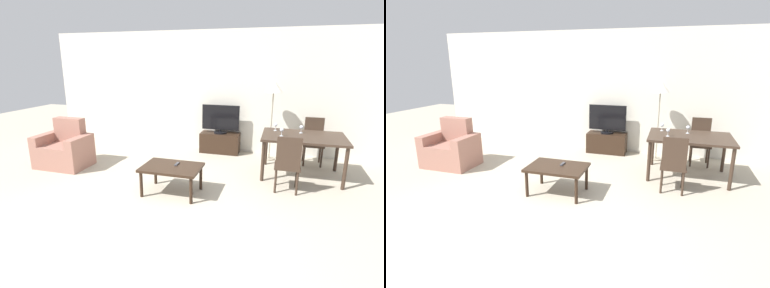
% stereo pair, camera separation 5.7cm
% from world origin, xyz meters
% --- Properties ---
extents(ground_plane, '(18.00, 18.00, 0.00)m').
position_xyz_m(ground_plane, '(0.00, 0.00, 0.00)').
color(ground_plane, '#B2A893').
extents(wall_back, '(7.79, 0.06, 2.70)m').
position_xyz_m(wall_back, '(0.00, 3.99, 1.35)').
color(wall_back, silver).
rests_on(wall_back, ground_plane).
extents(armchair, '(0.98, 0.71, 0.94)m').
position_xyz_m(armchair, '(-2.36, 1.92, 0.33)').
color(armchair, '#9E6B5B').
rests_on(armchair, ground_plane).
extents(tv_stand, '(0.88, 0.40, 0.45)m').
position_xyz_m(tv_stand, '(0.41, 3.72, 0.23)').
color(tv_stand, black).
rests_on(tv_stand, ground_plane).
extents(tv, '(0.84, 0.29, 0.64)m').
position_xyz_m(tv, '(0.41, 3.72, 0.77)').
color(tv, black).
rests_on(tv, tv_stand).
extents(coffee_table, '(0.91, 0.65, 0.45)m').
position_xyz_m(coffee_table, '(0.13, 1.34, 0.40)').
color(coffee_table, black).
rests_on(coffee_table, ground_plane).
extents(dining_table, '(1.42, 1.01, 0.76)m').
position_xyz_m(dining_table, '(2.11, 2.72, 0.68)').
color(dining_table, '#38281E').
rests_on(dining_table, ground_plane).
extents(dining_chair_near, '(0.40, 0.40, 0.93)m').
position_xyz_m(dining_chair_near, '(1.87, 1.90, 0.51)').
color(dining_chair_near, '#38281E').
rests_on(dining_chair_near, ground_plane).
extents(dining_chair_far, '(0.40, 0.40, 0.93)m').
position_xyz_m(dining_chair_far, '(2.36, 3.54, 0.51)').
color(dining_chair_far, '#38281E').
rests_on(dining_chair_far, ground_plane).
extents(floor_lamp, '(0.36, 0.36, 1.65)m').
position_xyz_m(floor_lamp, '(1.52, 3.53, 1.45)').
color(floor_lamp, gray).
rests_on(floor_lamp, ground_plane).
extents(remote_primary, '(0.04, 0.15, 0.02)m').
position_xyz_m(remote_primary, '(0.19, 1.44, 0.46)').
color(remote_primary, '#38383D').
rests_on(remote_primary, coffee_table).
extents(wine_glass_left, '(0.07, 0.07, 0.15)m').
position_xyz_m(wine_glass_left, '(1.74, 2.57, 0.86)').
color(wine_glass_left, silver).
rests_on(wine_glass_left, dining_table).
extents(wine_glass_center, '(0.07, 0.07, 0.15)m').
position_xyz_m(wine_glass_center, '(2.08, 2.91, 0.86)').
color(wine_glass_center, silver).
rests_on(wine_glass_center, dining_table).
extents(wine_glass_right, '(0.07, 0.07, 0.15)m').
position_xyz_m(wine_glass_right, '(1.62, 2.98, 0.86)').
color(wine_glass_right, silver).
rests_on(wine_glass_right, dining_table).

